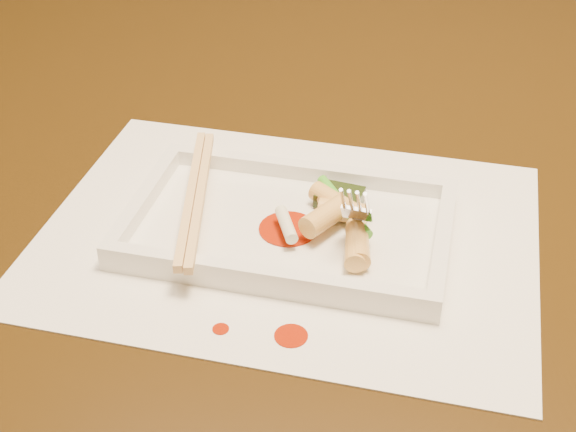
% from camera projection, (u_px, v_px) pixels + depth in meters
% --- Properties ---
extents(table, '(1.40, 0.90, 0.75)m').
position_uv_depth(table, '(297.00, 212.00, 0.86)').
color(table, black).
rests_on(table, ground).
extents(placemat, '(0.40, 0.30, 0.00)m').
position_uv_depth(placemat, '(288.00, 234.00, 0.66)').
color(placemat, white).
rests_on(placemat, table).
extents(sauce_splatter_a, '(0.02, 0.02, 0.00)m').
position_uv_depth(sauce_splatter_a, '(291.00, 336.00, 0.56)').
color(sauce_splatter_a, '#9E1D04').
rests_on(sauce_splatter_a, placemat).
extents(sauce_splatter_b, '(0.01, 0.01, 0.00)m').
position_uv_depth(sauce_splatter_b, '(221.00, 329.00, 0.57)').
color(sauce_splatter_b, '#9E1D04').
rests_on(sauce_splatter_b, placemat).
extents(plate_base, '(0.26, 0.16, 0.01)m').
position_uv_depth(plate_base, '(288.00, 230.00, 0.65)').
color(plate_base, white).
rests_on(plate_base, placemat).
extents(plate_rim_far, '(0.26, 0.01, 0.01)m').
position_uv_depth(plate_rim_far, '(308.00, 171.00, 0.71)').
color(plate_rim_far, white).
rests_on(plate_rim_far, plate_base).
extents(plate_rim_near, '(0.26, 0.01, 0.01)m').
position_uv_depth(plate_rim_near, '(264.00, 276.00, 0.59)').
color(plate_rim_near, white).
rests_on(plate_rim_near, plate_base).
extents(plate_rim_left, '(0.01, 0.14, 0.01)m').
position_uv_depth(plate_rim_left, '(144.00, 199.00, 0.67)').
color(plate_rim_left, white).
rests_on(plate_rim_left, plate_base).
extents(plate_rim_right, '(0.01, 0.14, 0.01)m').
position_uv_depth(plate_rim_right, '(442.00, 241.00, 0.62)').
color(plate_rim_right, white).
rests_on(plate_rim_right, plate_base).
extents(veg_piece, '(0.04, 0.03, 0.01)m').
position_uv_depth(veg_piece, '(340.00, 197.00, 0.67)').
color(veg_piece, black).
rests_on(veg_piece, plate_base).
extents(scallion_white, '(0.03, 0.04, 0.01)m').
position_uv_depth(scallion_white, '(286.00, 224.00, 0.63)').
color(scallion_white, '#EAEACC').
rests_on(scallion_white, plate_base).
extents(scallion_green, '(0.06, 0.07, 0.01)m').
position_uv_depth(scallion_green, '(344.00, 206.00, 0.65)').
color(scallion_green, green).
rests_on(scallion_green, plate_base).
extents(chopstick_a, '(0.05, 0.19, 0.01)m').
position_uv_depth(chopstick_a, '(191.00, 195.00, 0.66)').
color(chopstick_a, '#E3B371').
rests_on(chopstick_a, plate_rim_near).
extents(chopstick_b, '(0.05, 0.19, 0.01)m').
position_uv_depth(chopstick_b, '(200.00, 196.00, 0.66)').
color(chopstick_b, '#E3B371').
rests_on(chopstick_b, plate_rim_near).
extents(fork, '(0.09, 0.10, 0.14)m').
position_uv_depth(fork, '(383.00, 147.00, 0.61)').
color(fork, silver).
rests_on(fork, plate_base).
extents(sauce_blob_0, '(0.05, 0.05, 0.00)m').
position_uv_depth(sauce_blob_0, '(288.00, 229.00, 0.65)').
color(sauce_blob_0, '#9E1D04').
rests_on(sauce_blob_0, plate_base).
extents(rice_cake_0, '(0.02, 0.05, 0.02)m').
position_uv_depth(rice_cake_0, '(356.00, 244.00, 0.62)').
color(rice_cake_0, '#F0CB70').
rests_on(rice_cake_0, plate_base).
extents(rice_cake_1, '(0.04, 0.02, 0.02)m').
position_uv_depth(rice_cake_1, '(343.00, 211.00, 0.65)').
color(rice_cake_1, '#F0CB70').
rests_on(rice_cake_1, plate_base).
extents(rice_cake_2, '(0.04, 0.05, 0.02)m').
position_uv_depth(rice_cake_2, '(325.00, 216.00, 0.63)').
color(rice_cake_2, '#F0CB70').
rests_on(rice_cake_2, plate_base).
extents(rice_cake_3, '(0.04, 0.04, 0.02)m').
position_uv_depth(rice_cake_3, '(333.00, 201.00, 0.66)').
color(rice_cake_3, '#F0CB70').
rests_on(rice_cake_3, plate_base).
extents(rice_cake_4, '(0.03, 0.05, 0.02)m').
position_uv_depth(rice_cake_4, '(358.00, 245.00, 0.61)').
color(rice_cake_4, '#F0CB70').
rests_on(rice_cake_4, plate_base).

